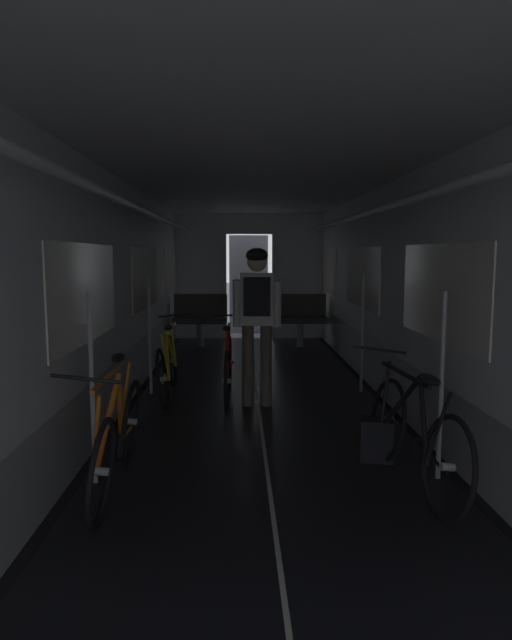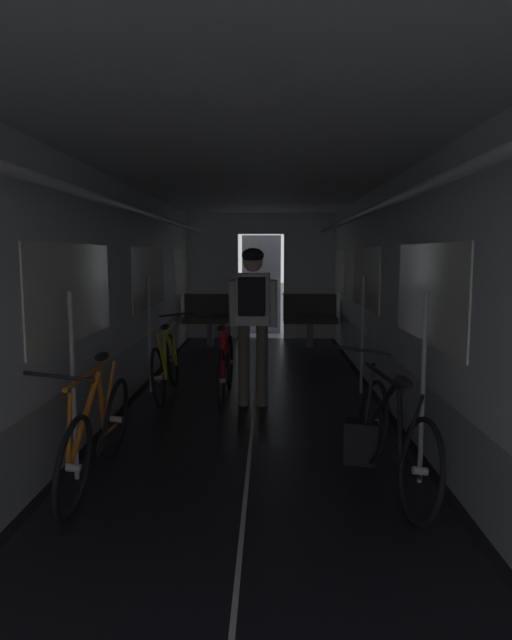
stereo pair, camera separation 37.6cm
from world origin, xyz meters
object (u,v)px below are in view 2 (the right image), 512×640
object	(u,v)px
bench_seat_far_right	(310,315)
bicycle_black	(393,437)
person_cyclist_aisle	(253,309)
backpack_on_floor	(361,442)
bench_seat_far_left	(210,315)
bicycle_red_in_aisle	(225,366)
bicycle_orange	(97,434)
bicycle_yellow	(166,364)

from	to	relation	value
bench_seat_far_right	bicycle_black	bearing A→B (deg)	-88.67
person_cyclist_aisle	bicycle_black	bearing A→B (deg)	-63.65
person_cyclist_aisle	backpack_on_floor	distance (m)	2.08
bench_seat_far_right	person_cyclist_aisle	bearing A→B (deg)	-103.00
bicycle_black	backpack_on_floor	distance (m)	0.55
bench_seat_far_left	person_cyclist_aisle	world-z (taller)	person_cyclist_aisle
backpack_on_floor	bicycle_red_in_aisle	bearing A→B (deg)	123.03
bicycle_red_in_aisle	person_cyclist_aisle	bearing A→B (deg)	-39.58
bench_seat_far_right	bicycle_red_in_aisle	world-z (taller)	bench_seat_far_right
bicycle_red_in_aisle	bicycle_orange	bearing A→B (deg)	-107.31
person_cyclist_aisle	bicycle_red_in_aisle	size ratio (longest dim) A/B	1.02
bench_seat_far_right	bicycle_red_in_aisle	xyz separation A→B (m)	(-1.23, -3.69, -0.18)
bench_seat_far_right	bicycle_yellow	size ratio (longest dim) A/B	0.58
bench_seat_far_left	bicycle_black	world-z (taller)	bicycle_black
bicycle_yellow	bicycle_orange	size ratio (longest dim) A/B	1.00
bicycle_yellow	backpack_on_floor	size ratio (longest dim) A/B	4.98
bench_seat_far_right	bicycle_black	size ratio (longest dim) A/B	0.58
bench_seat_far_left	backpack_on_floor	distance (m)	5.89
bench_seat_far_right	bicycle_yellow	distance (m)	4.07
bicycle_orange	backpack_on_floor	world-z (taller)	bicycle_orange
person_cyclist_aisle	backpack_on_floor	bearing A→B (deg)	-60.77
person_cyclist_aisle	backpack_on_floor	xyz separation A→B (m)	(0.92, -1.64, -0.90)
bench_seat_far_left	bicycle_red_in_aisle	distance (m)	3.74
bicycle_orange	bench_seat_far_right	bearing A→B (deg)	71.97
bench_seat_far_right	bicycle_yellow	bearing A→B (deg)	-118.48
bench_seat_far_left	bicycle_red_in_aisle	world-z (taller)	bench_seat_far_left
bench_seat_far_left	person_cyclist_aisle	bearing A→B (deg)	-77.37
backpack_on_floor	person_cyclist_aisle	bearing A→B (deg)	119.23
bicycle_black	person_cyclist_aisle	distance (m)	2.48
person_cyclist_aisle	bicycle_red_in_aisle	bearing A→B (deg)	140.42
bicycle_yellow	person_cyclist_aisle	size ratio (longest dim) A/B	0.98
bicycle_black	bicycle_red_in_aisle	bearing A→B (deg)	119.87
bicycle_yellow	bicycle_orange	xyz separation A→B (m)	(-0.04, -2.50, -0.00)
person_cyclist_aisle	bicycle_red_in_aisle	world-z (taller)	person_cyclist_aisle
bicycle_red_in_aisle	bicycle_black	bearing A→B (deg)	-60.13
bicycle_yellow	bicycle_black	world-z (taller)	bicycle_black
bicycle_orange	bicycle_red_in_aisle	size ratio (longest dim) A/B	1.00
bench_seat_far_right	backpack_on_floor	xyz separation A→B (m)	(0.00, -5.59, -0.40)
bicycle_yellow	bicycle_red_in_aisle	size ratio (longest dim) A/B	1.00
bench_seat_far_right	person_cyclist_aisle	world-z (taller)	person_cyclist_aisle
bicycle_black	bench_seat_far_left	bearing A→B (deg)	107.69
bench_seat_far_left	bicycle_red_in_aisle	size ratio (longest dim) A/B	0.58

